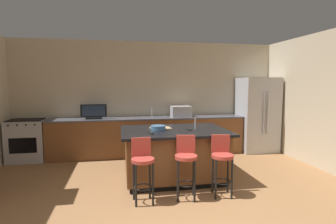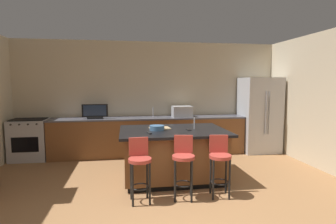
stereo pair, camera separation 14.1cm
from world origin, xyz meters
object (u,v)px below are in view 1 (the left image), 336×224
bar_stool_right (222,160)px  range_oven (27,140)px  kitchen_island (174,154)px  tv_monitor (94,112)px  cutting_board (161,128)px  bar_stool_center (186,161)px  bar_stool_left (143,165)px  cell_phone (190,130)px  fruit_bowl (158,128)px  refrigerator (257,115)px  microwave (181,111)px  tv_remote (151,133)px

bar_stool_right → range_oven: bearing=153.2°
bar_stool_right → kitchen_island: bearing=133.1°
tv_monitor → cutting_board: size_ratio=1.58×
kitchen_island → bar_stool_center: 0.86m
bar_stool_left → cell_phone: size_ratio=6.29×
bar_stool_center → fruit_bowl: fruit_bowl is taller
bar_stool_right → cell_phone: (-0.31, 0.79, 0.36)m
range_oven → refrigerator: bearing=-0.8°
bar_stool_left → fruit_bowl: 1.01m
bar_stool_left → cell_phone: bar_stool_left is taller
fruit_bowl → cutting_board: (0.07, 0.16, -0.03)m
cell_phone → bar_stool_left: bearing=-140.2°
kitchen_island → bar_stool_center: size_ratio=2.00×
kitchen_island → cutting_board: cutting_board is taller
range_oven → kitchen_island: bearing=-29.6°
microwave → cell_phone: size_ratio=3.20×
bar_stool_left → bar_stool_right: 1.24m
microwave → cutting_board: bearing=-115.6°
kitchen_island → tv_monitor: 2.37m
refrigerator → cell_phone: 2.83m
tv_monitor → bar_stool_left: (0.91, -2.53, -0.52)m
bar_stool_center → cutting_board: size_ratio=2.57×
kitchen_island → microwave: 1.90m
cell_phone → tv_remote: size_ratio=0.88×
bar_stool_left → cell_phone: (0.92, 0.80, 0.36)m
kitchen_island → bar_stool_center: (0.01, -0.85, 0.11)m
bar_stool_left → tv_remote: (0.19, 0.57, 0.36)m
kitchen_island → microwave: microwave is taller
kitchen_island → tv_monitor: size_ratio=3.24×
refrigerator → bar_stool_right: refrigerator is taller
refrigerator → range_oven: size_ratio=2.00×
microwave → fruit_bowl: (-0.82, -1.73, -0.10)m
fruit_bowl → cutting_board: size_ratio=0.71×
tv_monitor → fruit_bowl: bearing=-53.0°
bar_stool_right → fruit_bowl: size_ratio=3.56×
bar_stool_left → tv_monitor: bearing=105.4°
microwave → fruit_bowl: 1.92m
bar_stool_center → bar_stool_right: (0.58, 0.00, -0.01)m
bar_stool_center → refrigerator: bearing=56.3°
tv_monitor → cell_phone: 2.53m
refrigerator → bar_stool_center: bearing=-135.3°
refrigerator → microwave: 2.01m
kitchen_island → cell_phone: size_ratio=12.74×
kitchen_island → range_oven: range_oven is taller
tv_monitor → bar_stool_left: tv_monitor is taller
tv_remote → cutting_board: bearing=47.5°
bar_stool_right → cell_phone: size_ratio=6.27×
kitchen_island → fruit_bowl: size_ratio=7.22×
microwave → bar_stool_left: size_ratio=0.51×
tv_monitor → tv_remote: size_ratio=3.47×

